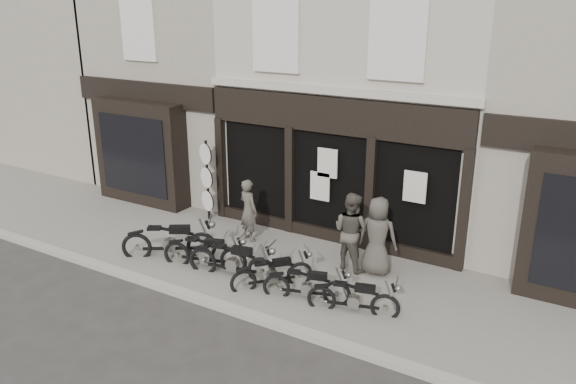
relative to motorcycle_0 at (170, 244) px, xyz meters
The scene contains 16 objects.
ground_plane 2.90m from the motorcycle_0, ahead, with size 90.00×90.00×0.00m, color #2D2B28.
pavement 3.03m from the motorcycle_0, 17.69° to the left, with size 30.00×4.20×0.12m, color slate.
kerb 3.14m from the motorcycle_0, 23.32° to the right, with size 30.00×0.25×0.13m, color gray.
central_building 7.55m from the motorcycle_0, 64.33° to the left, with size 7.30×6.22×8.34m.
neighbour_left 7.75m from the motorcycle_0, 120.52° to the left, with size 5.60×6.73×8.34m.
filler_left 13.60m from the motorcycle_0, 152.66° to the left, with size 11.00×6.00×8.20m, color gray.
motorcycle_0 is the anchor object (origin of this frame).
motorcycle_1 1.12m from the motorcycle_0, ahead, with size 2.06×0.88×1.01m.
motorcycle_2 1.95m from the motorcycle_0, ahead, with size 2.16×0.73×1.04m.
motorcycle_3 3.00m from the motorcycle_0, ahead, with size 1.42×1.55×0.91m.
motorcycle_4 3.93m from the motorcycle_0, ahead, with size 1.84×0.85×0.91m.
motorcycle_5 5.01m from the motorcycle_0, ahead, with size 1.86×0.78×0.91m.
man_left 2.19m from the motorcycle_0, 59.34° to the left, with size 0.61×0.40×1.67m, color #4B463D.
man_centre 4.46m from the motorcycle_0, 22.41° to the left, with size 0.91×0.71×1.87m, color #48443A.
man_right 5.07m from the motorcycle_0, 20.33° to the left, with size 0.90×0.59×1.85m, color #423E37.
advert_sign_post 2.68m from the motorcycle_0, 107.31° to the left, with size 0.57×0.38×2.46m.
Camera 1 is at (6.14, -9.42, 6.08)m, focal length 35.00 mm.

